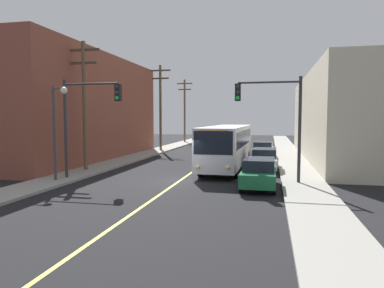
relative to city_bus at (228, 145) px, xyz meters
The scene contains 16 objects.
ground_plane 6.77m from the city_bus, 109.70° to the right, with size 120.00×120.00×0.00m, color black.
sidewalk_left 10.35m from the city_bus, 157.80° to the left, with size 2.50×90.00×0.15m, color gray.
sidewalk_right 6.59m from the city_bus, 37.36° to the left, with size 2.50×90.00×0.15m, color gray.
lane_stripe_center 9.30m from the city_bus, 103.95° to the left, with size 0.16×60.00×0.01m, color #D8CC4C.
building_left_brick 16.30m from the city_bus, 168.18° to the left, with size 10.00×22.43×9.47m.
building_right_warehouse 15.28m from the city_bus, 35.68° to the left, with size 12.00×27.61×7.81m.
city_bus is the anchor object (origin of this frame).
parked_car_green 7.67m from the city_bus, 70.31° to the right, with size 1.87×4.42×1.62m.
parked_car_white 2.99m from the city_bus, 12.14° to the right, with size 1.89×4.44×1.62m.
parked_car_silver 7.47m from the city_bus, 70.24° to the left, with size 1.93×4.45×1.62m.
utility_pole_near 10.89m from the city_bus, 159.77° to the right, with size 2.40×0.28×9.02m.
utility_pole_mid 16.26m from the city_bus, 125.91° to the left, with size 2.40×0.28×9.70m.
utility_pole_far 28.90m from the city_bus, 110.06° to the left, with size 2.40×0.28×9.55m.
traffic_signal_left_corner 10.64m from the city_bus, 137.36° to the right, with size 3.75×0.48×6.00m.
traffic_signal_right_corner 7.00m from the city_bus, 60.62° to the right, with size 3.75×0.48×6.00m.
street_lamp_left 12.23m from the city_bus, 138.36° to the right, with size 0.98×0.40×5.50m.
Camera 1 is at (5.32, -20.48, 3.81)m, focal length 33.28 mm.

